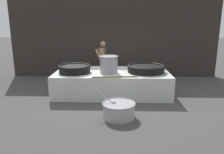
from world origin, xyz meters
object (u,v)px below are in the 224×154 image
object	(u,v)px
giant_wok_far	(146,68)
cook	(103,61)
prep_bowl_vegetables	(119,109)
stock_pot	(109,64)
giant_wok_near	(75,68)

from	to	relation	value
giant_wok_far	cook	distance (m)	2.07
giant_wok_far	cook	xyz separation A→B (m)	(-1.54, 1.38, 0.01)
prep_bowl_vegetables	cook	bearing A→B (deg)	100.74
stock_pot	prep_bowl_vegetables	bearing A→B (deg)	-79.57
stock_pot	cook	size ratio (longest dim) A/B	0.37
giant_wok_near	prep_bowl_vegetables	bearing A→B (deg)	-51.07
giant_wok_far	stock_pot	bearing A→B (deg)	-171.67
stock_pot	cook	distance (m)	1.60
giant_wok_far	prep_bowl_vegetables	distance (m)	2.25
giant_wok_far	prep_bowl_vegetables	size ratio (longest dim) A/B	1.16
giant_wok_far	cook	size ratio (longest dim) A/B	0.75
giant_wok_near	stock_pot	size ratio (longest dim) A/B	1.73
stock_pot	prep_bowl_vegetables	size ratio (longest dim) A/B	0.56
giant_wok_far	stock_pot	distance (m)	1.25
cook	prep_bowl_vegetables	distance (m)	3.46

